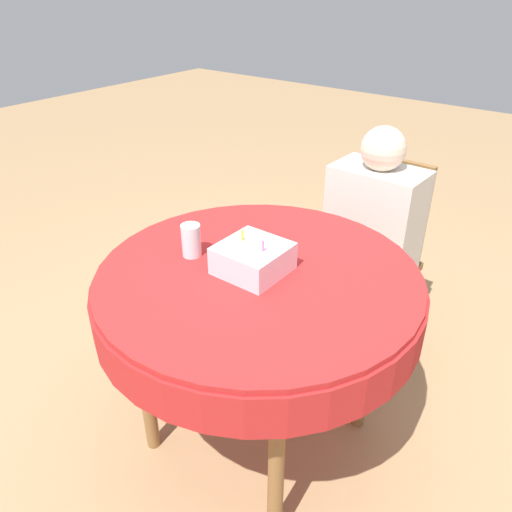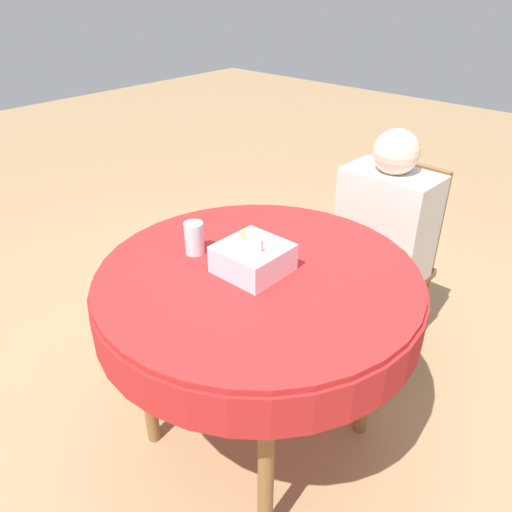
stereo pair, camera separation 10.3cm
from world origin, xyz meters
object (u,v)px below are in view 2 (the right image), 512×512
chair (389,255)px  drinking_glass (194,238)px  birthday_cake (253,258)px  person (383,229)px

chair → drinking_glass: (-0.28, -0.92, 0.35)m
birthday_cake → drinking_glass: bearing=-168.7°
person → drinking_glass: size_ratio=9.43×
person → drinking_glass: 0.90m
chair → person: 0.19m
chair → birthday_cake: (-0.05, -0.88, 0.34)m
birthday_cake → drinking_glass: 0.23m
chair → birthday_cake: birthday_cake is taller
person → birthday_cake: person is taller
person → drinking_glass: bearing=-107.1°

